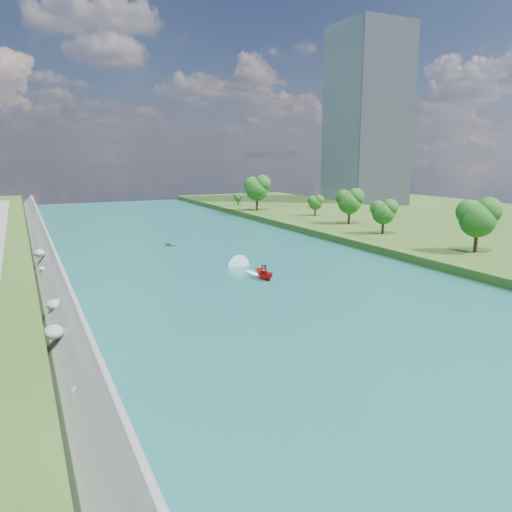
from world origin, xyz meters
TOP-DOWN VIEW (x-y plane):
  - ground at (0.00, 0.00)m, footprint 260.00×260.00m
  - river_water at (0.00, 20.00)m, footprint 55.00×240.00m
  - berm_east at (49.50, 20.00)m, footprint 44.00×240.00m
  - riprap_bank at (-25.85, 18.92)m, footprint 4.26×236.00m
  - office_tower at (82.50, 95.00)m, footprint 22.00×22.00m
  - trees_east at (38.42, 29.97)m, footprint 18.09×141.15m
  - motorboat at (1.75, 13.40)m, footprint 3.60×18.72m
  - raft at (-2.72, 42.74)m, footprint 2.99×3.53m

SIDE VIEW (x-z plane):
  - ground at x=0.00m, z-range 0.00..0.00m
  - river_water at x=0.00m, z-range 0.00..0.10m
  - raft at x=-2.72m, z-range -0.32..1.24m
  - motorboat at x=1.75m, z-range -0.36..1.78m
  - berm_east at x=49.50m, z-range 0.00..1.50m
  - riprap_bank at x=-25.85m, z-range -0.25..3.84m
  - trees_east at x=38.42m, z-range 0.62..12.19m
  - office_tower at x=82.50m, z-range 0.00..60.00m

